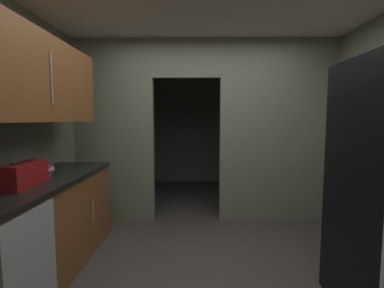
# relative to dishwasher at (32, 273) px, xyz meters

# --- Properties ---
(ground) EXTENTS (20.00, 20.00, 0.00)m
(ground) POSITION_rel_dishwasher_xyz_m (1.21, 0.52, -0.42)
(ground) COLOR #47423D
(kitchen_overhead_slab) EXTENTS (4.06, 7.21, 0.06)m
(kitchen_overhead_slab) POSITION_rel_dishwasher_xyz_m (1.21, 1.01, 2.16)
(kitchen_overhead_slab) COLOR silver
(kitchen_partition) EXTENTS (3.66, 0.12, 2.55)m
(kitchen_partition) POSITION_rel_dishwasher_xyz_m (1.28, 2.13, 0.92)
(kitchen_partition) COLOR gray
(kitchen_partition) RESTS_ON ground
(adjoining_room_shell) EXTENTS (3.66, 2.47, 2.55)m
(adjoining_room_shell) POSITION_rel_dishwasher_xyz_m (1.21, 3.86, 0.85)
(adjoining_room_shell) COLOR gray
(adjoining_room_shell) RESTS_ON ground
(lower_cabinet_run) EXTENTS (0.63, 2.13, 0.91)m
(lower_cabinet_run) POSITION_rel_dishwasher_xyz_m (-0.30, 0.60, 0.03)
(lower_cabinet_run) COLOR brown
(lower_cabinet_run) RESTS_ON ground
(dishwasher) EXTENTS (0.02, 0.56, 0.85)m
(dishwasher) POSITION_rel_dishwasher_xyz_m (0.00, 0.00, 0.00)
(dishwasher) COLOR #B7BABC
(dishwasher) RESTS_ON ground
(upper_cabinet_counterside) EXTENTS (0.36, 1.91, 0.74)m
(upper_cabinet_counterside) POSITION_rel_dishwasher_xyz_m (-0.30, 0.60, 1.37)
(upper_cabinet_counterside) COLOR brown
(boombox) EXTENTS (0.17, 0.42, 0.22)m
(boombox) POSITION_rel_dishwasher_xyz_m (-0.28, 0.40, 0.58)
(boombox) COLOR maroon
(boombox) RESTS_ON lower_cabinet_run
(book_stack) EXTENTS (0.14, 0.16, 0.11)m
(book_stack) POSITION_rel_dishwasher_xyz_m (-0.29, 0.70, 0.54)
(book_stack) COLOR red
(book_stack) RESTS_ON lower_cabinet_run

